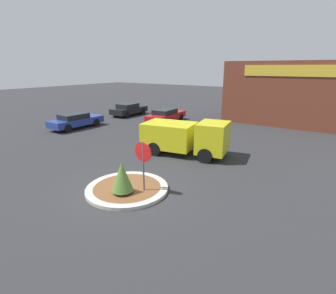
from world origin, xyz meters
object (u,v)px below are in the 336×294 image
object	(u,v)px
stop_sign	(143,158)
parked_sedan_black	(129,109)
parked_sedan_blue	(76,120)
utility_truck	(185,136)
parked_sedan_red	(166,115)

from	to	relation	value
stop_sign	parked_sedan_black	distance (m)	18.83
stop_sign	parked_sedan_blue	xyz separation A→B (m)	(-12.69, 6.23, -0.91)
parked_sedan_blue	parked_sedan_black	bearing A→B (deg)	4.65
utility_truck	parked_sedan_red	bearing A→B (deg)	120.80
parked_sedan_blue	parked_sedan_red	bearing A→B (deg)	-36.44
parked_sedan_red	utility_truck	bearing A→B (deg)	-141.95
utility_truck	parked_sedan_red	xyz separation A→B (m)	(-6.47, 7.32, -0.46)
stop_sign	parked_sedan_blue	distance (m)	14.17
stop_sign	parked_sedan_black	bearing A→B (deg)	134.37
utility_truck	parked_sedan_black	world-z (taller)	utility_truck
parked_sedan_blue	parked_sedan_black	distance (m)	7.23
parked_sedan_blue	parked_sedan_red	distance (m)	8.19
parked_sedan_black	utility_truck	bearing A→B (deg)	-124.77
stop_sign	utility_truck	size ratio (longest dim) A/B	0.42
parked_sedan_black	parked_sedan_blue	bearing A→B (deg)	-177.12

